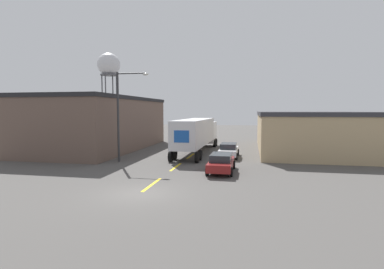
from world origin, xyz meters
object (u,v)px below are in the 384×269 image
at_px(street_lamp, 122,110).
at_px(semi_truck, 198,132).
at_px(parked_car_right_mid, 229,150).
at_px(water_tower, 109,66).
at_px(parked_car_right_near, 221,162).

bearing_deg(street_lamp, semi_truck, 52.79).
bearing_deg(semi_truck, street_lamp, -126.63).
distance_m(parked_car_right_mid, street_lamp, 10.97).
distance_m(semi_truck, water_tower, 45.40).
height_order(semi_truck, water_tower, water_tower).
bearing_deg(parked_car_right_mid, semi_truck, 142.53).
height_order(parked_car_right_near, street_lamp, street_lamp).
bearing_deg(street_lamp, parked_car_right_near, -16.97).
relative_size(parked_car_right_mid, parked_car_right_near, 1.00).
bearing_deg(parked_car_right_near, street_lamp, 163.03).
height_order(parked_car_right_mid, water_tower, water_tower).
bearing_deg(street_lamp, water_tower, 117.95).
relative_size(parked_car_right_mid, water_tower, 0.25).
bearing_deg(parked_car_right_mid, water_tower, 130.25).
height_order(parked_car_right_mid, street_lamp, street_lamp).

